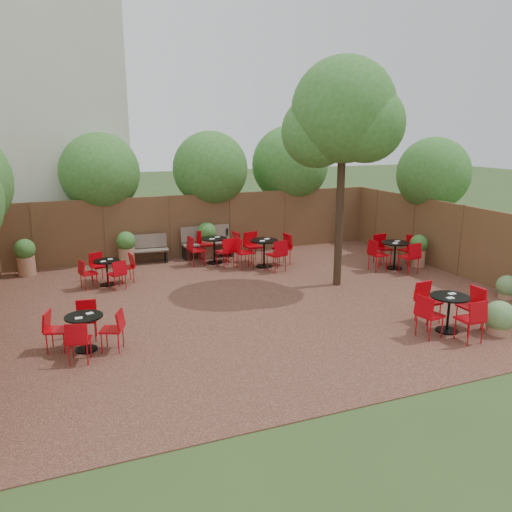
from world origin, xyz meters
name	(u,v)px	position (x,y,z in m)	size (l,w,h in m)	color
ground	(260,301)	(0.00, 0.00, 0.00)	(80.00, 80.00, 0.00)	#354F23
courtyard_paving	(260,301)	(0.00, 0.00, 0.01)	(12.00, 10.00, 0.02)	#3C1C18
fence_back	(202,225)	(0.00, 5.00, 1.00)	(12.00, 0.08, 2.00)	brown
fence_right	(460,241)	(6.00, 0.00, 1.00)	(0.08, 10.00, 2.00)	brown
neighbour_building	(44,130)	(-4.50, 8.00, 4.00)	(5.00, 4.00, 8.00)	beige
overhang_foliage	(150,178)	(-1.94, 3.04, 2.76)	(15.69, 10.82, 2.72)	#2F6721
courtyard_tree	(343,118)	(2.37, 0.45, 4.28)	(2.74, 2.64, 5.74)	black
park_bench_left	(145,249)	(-1.95, 4.62, 0.47)	(1.43, 0.55, 0.87)	brown
park_bench_right	(207,241)	(0.03, 4.63, 0.53)	(1.63, 0.57, 1.00)	brown
bistro_tables	(271,268)	(0.79, 1.17, 0.46)	(10.38, 8.57, 0.94)	black
planters	(185,247)	(-0.84, 3.91, 0.59)	(11.40, 4.07, 1.12)	#96664B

